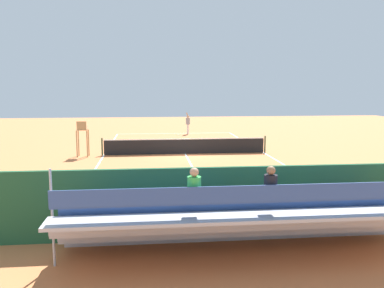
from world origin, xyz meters
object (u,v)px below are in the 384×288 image
umpire_chair (82,135)px  tennis_ball_near (177,140)px  courtside_bench (327,206)px  equipment_bag (274,221)px  tennis_net (185,146)px  bleacher_stand (243,219)px  tennis_player (188,123)px  tennis_racket (178,135)px

umpire_chair → tennis_ball_near: umpire_chair is taller
courtside_bench → equipment_bag: 1.77m
equipment_bag → tennis_net: bearing=-83.6°
bleacher_stand → courtside_bench: size_ratio=5.03×
tennis_player → tennis_ball_near: tennis_player is taller
tennis_net → equipment_bag: size_ratio=11.44×
tennis_ball_near → equipment_bag: bearing=94.4°
tennis_player → tennis_net: bearing=83.6°
equipment_bag → umpire_chair: bearing=-59.5°
equipment_bag → tennis_player: 23.78m
umpire_chair → tennis_racket: 12.10m
bleacher_stand → umpire_chair: (6.27, -15.00, 0.39)m
bleacher_stand → tennis_racket: bleacher_stand is taller
tennis_net → tennis_racket: tennis_net is taller
umpire_chair → tennis_racket: bearing=-122.5°
bleacher_stand → equipment_bag: (-1.42, -1.92, -0.74)m
bleacher_stand → tennis_ball_near: bleacher_stand is taller
umpire_chair → tennis_ball_near: (-6.17, -6.89, -1.28)m
courtside_bench → tennis_ball_near: size_ratio=27.27×
bleacher_stand → tennis_player: 25.70m
bleacher_stand → tennis_racket: size_ratio=15.89×
bleacher_stand → tennis_racket: 25.16m
umpire_chair → tennis_racket: (-6.47, -10.14, -1.30)m
umpire_chair → courtside_bench: size_ratio=1.19×
bleacher_stand → umpire_chair: bearing=-67.3°
tennis_player → equipment_bag: bearing=90.8°
bleacher_stand → courtside_bench: (-3.15, -2.05, -0.36)m
tennis_net → tennis_ball_near: size_ratio=156.06×
bleacher_stand → tennis_racket: bearing=-90.4°
tennis_player → courtside_bench: bearing=95.0°
courtside_bench → tennis_ball_near: courtside_bench is taller
tennis_net → equipment_bag: tennis_net is taller
equipment_bag → tennis_racket: (1.23, -23.22, -0.16)m
tennis_net → tennis_racket: size_ratio=18.06×
tennis_ball_near → tennis_net: bearing=90.2°
tennis_net → courtside_bench: bearing=103.6°
tennis_net → bleacher_stand: 15.32m
tennis_ball_near → tennis_player: bearing=-107.5°
bleacher_stand → tennis_player: size_ratio=4.70×
bleacher_stand → tennis_ball_near: bearing=-89.7°
bleacher_stand → tennis_ball_near: 21.91m
tennis_net → bleacher_stand: (-0.07, 15.32, 0.42)m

